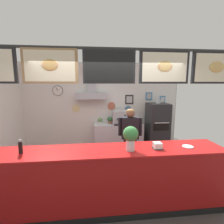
# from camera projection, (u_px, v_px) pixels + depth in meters

# --- Properties ---
(ground_plane) EXTENTS (6.08, 6.08, 0.00)m
(ground_plane) POSITION_uv_depth(u_px,v_px,m) (108.00, 189.00, 3.52)
(ground_plane) COLOR #3F3A38
(back_wall_assembly) EXTENTS (5.07, 2.84, 2.82)m
(back_wall_assembly) POSITION_uv_depth(u_px,v_px,m) (102.00, 104.00, 5.37)
(back_wall_assembly) COLOR #9E9E99
(back_wall_assembly) RESTS_ON ground_plane
(service_counter) EXTENTS (3.89, 0.68, 1.07)m
(service_counter) POSITION_uv_depth(u_px,v_px,m) (110.00, 179.00, 2.90)
(service_counter) COLOR maroon
(service_counter) RESTS_ON ground_plane
(back_prep_counter) EXTENTS (1.51, 0.61, 0.93)m
(back_prep_counter) POSITION_uv_depth(u_px,v_px,m) (118.00, 138.00, 5.41)
(back_prep_counter) COLOR silver
(back_prep_counter) RESTS_ON ground_plane
(pizza_oven) EXTENTS (0.62, 0.68, 1.67)m
(pizza_oven) POSITION_uv_depth(u_px,v_px,m) (157.00, 128.00, 5.28)
(pizza_oven) COLOR #232326
(pizza_oven) RESTS_ON ground_plane
(shop_worker) EXTENTS (0.56, 0.28, 1.58)m
(shop_worker) POSITION_uv_depth(u_px,v_px,m) (130.00, 138.00, 4.08)
(shop_worker) COLOR #232328
(shop_worker) RESTS_ON ground_plane
(espresso_machine) EXTENTS (0.45, 0.49, 0.42)m
(espresso_machine) POSITION_uv_depth(u_px,v_px,m) (120.00, 117.00, 5.28)
(espresso_machine) COLOR #B7BABF
(espresso_machine) RESTS_ON back_prep_counter
(potted_sage) EXTENTS (0.13, 0.13, 0.20)m
(potted_sage) POSITION_uv_depth(u_px,v_px,m) (135.00, 119.00, 5.38)
(potted_sage) COLOR #4C4C51
(potted_sage) RESTS_ON back_prep_counter
(potted_thyme) EXTENTS (0.15, 0.15, 0.19)m
(potted_thyme) POSITION_uv_depth(u_px,v_px,m) (100.00, 120.00, 5.29)
(potted_thyme) COLOR beige
(potted_thyme) RESTS_ON back_prep_counter
(potted_rosemary) EXTENTS (0.16, 0.16, 0.21)m
(potted_rosemary) POSITION_uv_depth(u_px,v_px,m) (110.00, 120.00, 5.32)
(potted_rosemary) COLOR #9E563D
(potted_rosemary) RESTS_ON back_prep_counter
(condiment_plate) EXTENTS (0.18, 0.18, 0.01)m
(condiment_plate) POSITION_uv_depth(u_px,v_px,m) (188.00, 146.00, 2.93)
(condiment_plate) COLOR white
(condiment_plate) RESTS_ON service_counter
(pepper_grinder) EXTENTS (0.06, 0.06, 0.23)m
(pepper_grinder) POSITION_uv_depth(u_px,v_px,m) (20.00, 146.00, 2.64)
(pepper_grinder) COLOR black
(pepper_grinder) RESTS_ON service_counter
(napkin_holder) EXTENTS (0.16, 0.15, 0.12)m
(napkin_holder) POSITION_uv_depth(u_px,v_px,m) (157.00, 146.00, 2.85)
(napkin_holder) COLOR #262628
(napkin_holder) RESTS_ON service_counter
(basil_vase) EXTENTS (0.25, 0.25, 0.40)m
(basil_vase) POSITION_uv_depth(u_px,v_px,m) (131.00, 137.00, 2.74)
(basil_vase) COLOR silver
(basil_vase) RESTS_ON service_counter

